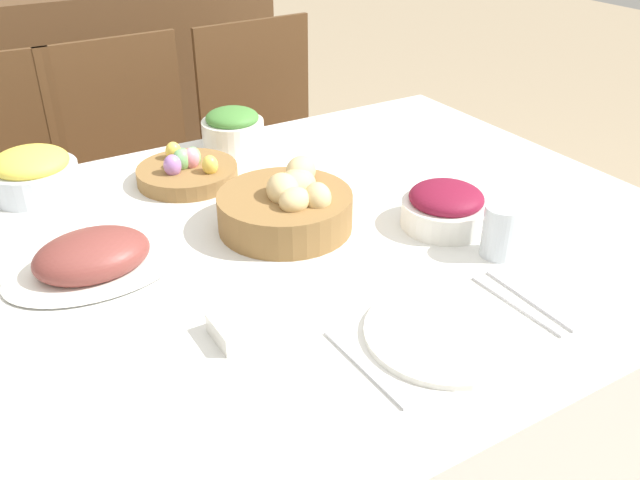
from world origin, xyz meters
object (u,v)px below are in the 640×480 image
sideboard (132,111)px  green_salad_bowl (233,129)px  knife (516,305)px  spoon (529,300)px  chair_far_left (8,216)px  pineapple_bowl (33,173)px  dinner_plate (445,333)px  drinking_cup (501,231)px  fork (364,368)px  ham_platter (93,258)px  chair_far_right (275,155)px  bread_basket (288,205)px  chair_far_center (140,186)px  egg_basket (187,171)px  beet_salad_bowl (445,207)px  butter_dish (254,322)px

sideboard → green_salad_bowl: bearing=-93.8°
knife → spoon: (0.03, 0.00, 0.00)m
chair_far_left → sideboard: size_ratio=0.85×
pineapple_bowl → dinner_plate: 0.95m
dinner_plate → drinking_cup: (0.24, 0.14, 0.04)m
dinner_plate → fork: bearing=180.0°
ham_platter → green_salad_bowl: bearing=41.5°
spoon → drinking_cup: bearing=67.5°
chair_far_right → knife: chair_far_right is taller
pineapple_bowl → dinner_plate: pineapple_bowl is taller
chair_far_left → bread_basket: chair_far_left is taller
ham_platter → pineapple_bowl: 0.38m
chair_far_center → sideboard: bearing=72.2°
egg_basket → green_salad_bowl: 0.22m
sideboard → egg_basket: (-0.25, -1.35, 0.30)m
pineapple_bowl → fork: pineapple_bowl is taller
chair_far_left → green_salad_bowl: 0.75m
beet_salad_bowl → knife: bearing=-105.9°
chair_far_center → knife: 1.36m
chair_far_right → ham_platter: 1.20m
sideboard → spoon: 2.10m
dinner_plate → butter_dish: 0.29m
chair_far_center → egg_basket: chair_far_center is taller
egg_basket → fork: size_ratio=1.15×
pineapple_bowl → dinner_plate: (0.43, -0.84, -0.04)m
bread_basket → spoon: bearing=-63.0°
butter_dish → dinner_plate: bearing=-33.3°
green_salad_bowl → spoon: bearing=-81.1°
sideboard → fork: 2.11m
egg_basket → fork: 0.73m
chair_far_center → fork: size_ratio=4.82×
chair_far_center → butter_dish: (-0.16, -1.15, 0.27)m
egg_basket → knife: bearing=-69.1°
green_salad_bowl → dinner_plate: size_ratio=0.62×
ham_platter → chair_far_right: bearing=46.9°
chair_far_left → drinking_cup: bearing=-56.5°
butter_dish → bread_basket: bearing=52.4°
ham_platter → butter_dish: size_ratio=2.45×
sideboard → green_salad_bowl: sideboard is taller
spoon → beet_salad_bowl: bearing=81.4°
ham_platter → dinner_plate: ham_platter is taller
ham_platter → spoon: size_ratio=1.60×
ham_platter → spoon: bearing=-38.1°
knife → drinking_cup: (0.09, 0.14, 0.05)m
chair_far_right → spoon: chair_far_right is taller
chair_far_right → sideboard: size_ratio=0.85×
chair_far_left → dinner_plate: chair_far_left is taller
green_salad_bowl → drinking_cup: size_ratio=1.56×
bread_basket → knife: (0.19, -0.43, -0.04)m
chair_far_left → butter_dish: size_ratio=7.39×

